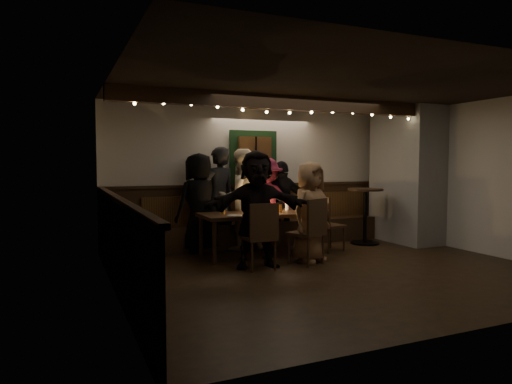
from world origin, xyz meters
name	(u,v)px	position (x,y,z in m)	size (l,w,h in m)	color
room	(340,189)	(1.07, 1.42, 1.07)	(6.02, 5.01, 2.62)	black
dining_table	(261,216)	(-0.51, 1.40, 0.66)	(2.01, 0.86, 0.87)	#301C0F
chair_near_left	(261,232)	(-0.93, 0.44, 0.55)	(0.45, 0.45, 0.97)	#301C0F
chair_near_right	(311,228)	(-0.10, 0.46, 0.57)	(0.60, 0.60, 1.01)	#301C0F
chair_end	(326,221)	(0.67, 1.27, 0.54)	(0.50, 0.50, 0.96)	#301C0F
high_top	(365,209)	(1.76, 1.60, 0.67)	(0.66, 0.66, 1.06)	black
person_a	(199,203)	(-1.38, 2.09, 0.86)	(0.84, 0.54, 1.71)	black
person_b	(219,199)	(-1.01, 2.10, 0.91)	(0.67, 0.44, 1.82)	black
person_c	(240,199)	(-0.63, 2.02, 0.90)	(0.87, 0.68, 1.79)	beige
person_d	(267,203)	(-0.10, 2.05, 0.81)	(1.05, 0.61, 1.63)	#541325
person_e	(283,203)	(0.27, 2.14, 0.79)	(0.93, 0.39, 1.58)	black
person_f	(257,209)	(-0.91, 0.65, 0.87)	(1.61, 0.51, 1.74)	black
person_g	(310,212)	(0.00, 0.66, 0.78)	(0.76, 0.50, 1.56)	#8E6441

